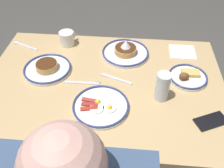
# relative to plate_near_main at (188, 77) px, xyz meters

# --- Properties ---
(ground_plane) EXTENTS (6.00, 6.00, 0.00)m
(ground_plane) POSITION_rel_plate_near_main_xyz_m (0.44, 0.07, -0.77)
(ground_plane) COLOR #48443F
(dining_table) EXTENTS (1.25, 0.87, 0.75)m
(dining_table) POSITION_rel_plate_near_main_xyz_m (0.44, 0.07, -0.11)
(dining_table) COLOR tan
(dining_table) RESTS_ON ground_plane
(plate_near_main) EXTENTS (0.20, 0.20, 0.05)m
(plate_near_main) POSITION_rel_plate_near_main_xyz_m (0.00, 0.00, 0.00)
(plate_near_main) COLOR silver
(plate_near_main) RESTS_ON dining_table
(plate_center_pancakes) EXTENTS (0.26, 0.26, 0.05)m
(plate_center_pancakes) POSITION_rel_plate_near_main_xyz_m (0.75, 0.00, 0.00)
(plate_center_pancakes) COLOR white
(plate_center_pancakes) RESTS_ON dining_table
(plate_far_companion) EXTENTS (0.27, 0.27, 0.09)m
(plate_far_companion) POSITION_rel_plate_near_main_xyz_m (0.34, -0.19, 0.01)
(plate_far_companion) COLOR white
(plate_far_companion) RESTS_ON dining_table
(plate_far_side) EXTENTS (0.27, 0.27, 0.04)m
(plate_far_side) POSITION_rel_plate_near_main_xyz_m (0.43, 0.24, -0.00)
(plate_far_side) COLOR white
(plate_far_side) RESTS_ON dining_table
(coffee_mug) EXTENTS (0.09, 0.11, 0.09)m
(coffee_mug) POSITION_rel_plate_near_main_xyz_m (0.70, -0.26, 0.03)
(coffee_mug) COLOR white
(coffee_mug) RESTS_ON dining_table
(drinking_glass) EXTENTS (0.07, 0.07, 0.15)m
(drinking_glass) POSITION_rel_plate_near_main_xyz_m (0.15, 0.15, 0.05)
(drinking_glass) COLOR silver
(drinking_glass) RESTS_ON dining_table
(cell_phone) EXTENTS (0.16, 0.13, 0.01)m
(cell_phone) POSITION_rel_plate_near_main_xyz_m (-0.07, 0.28, -0.01)
(cell_phone) COLOR black
(cell_phone) RESTS_ON dining_table
(paper_napkin) EXTENTS (0.15, 0.14, 0.00)m
(paper_napkin) POSITION_rel_plate_near_main_xyz_m (-0.00, -0.24, -0.01)
(paper_napkin) COLOR white
(paper_napkin) RESTS_ON dining_table
(fork_near) EXTENTS (0.17, 0.08, 0.01)m
(fork_near) POSITION_rel_plate_near_main_xyz_m (0.37, 0.04, -0.01)
(fork_near) COLOR silver
(fork_near) RESTS_ON dining_table
(fork_far) EXTENTS (0.19, 0.02, 0.01)m
(fork_far) POSITION_rel_plate_near_main_xyz_m (0.54, 0.08, -0.01)
(fork_far) COLOR silver
(fork_far) RESTS_ON dining_table
(tea_spoon) EXTENTS (0.18, 0.08, 0.01)m
(tea_spoon) POSITION_rel_plate_near_main_xyz_m (0.98, -0.22, -0.01)
(tea_spoon) COLOR silver
(tea_spoon) RESTS_ON dining_table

